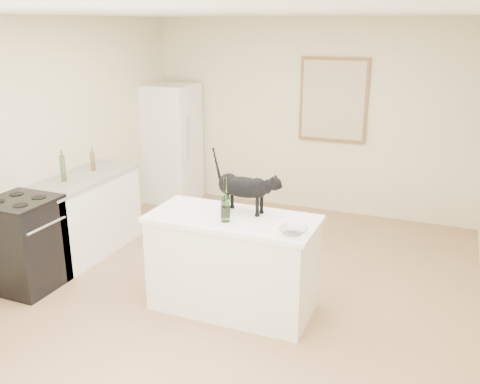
# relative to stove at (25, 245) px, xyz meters

# --- Properties ---
(floor) EXTENTS (5.50, 5.50, 0.00)m
(floor) POSITION_rel_stove_xyz_m (1.95, 0.60, -0.45)
(floor) COLOR #A27B56
(floor) RESTS_ON ground
(ceiling) EXTENTS (5.50, 5.50, 0.00)m
(ceiling) POSITION_rel_stove_xyz_m (1.95, 0.60, 2.15)
(ceiling) COLOR white
(ceiling) RESTS_ON ground
(wall_back) EXTENTS (4.50, 0.00, 4.50)m
(wall_back) POSITION_rel_stove_xyz_m (1.95, 3.35, 0.85)
(wall_back) COLOR beige
(wall_back) RESTS_ON ground
(wall_left) EXTENTS (0.00, 5.50, 5.50)m
(wall_left) POSITION_rel_stove_xyz_m (-0.30, 0.60, 0.85)
(wall_left) COLOR beige
(wall_left) RESTS_ON ground
(island_base) EXTENTS (1.44, 0.67, 0.86)m
(island_base) POSITION_rel_stove_xyz_m (2.05, 0.40, -0.02)
(island_base) COLOR white
(island_base) RESTS_ON floor
(island_top) EXTENTS (1.50, 0.70, 0.04)m
(island_top) POSITION_rel_stove_xyz_m (2.05, 0.40, 0.43)
(island_top) COLOR white
(island_top) RESTS_ON island_base
(left_cabinets) EXTENTS (0.60, 1.40, 0.86)m
(left_cabinets) POSITION_rel_stove_xyz_m (0.00, 0.90, -0.02)
(left_cabinets) COLOR white
(left_cabinets) RESTS_ON floor
(left_countertop) EXTENTS (0.62, 1.44, 0.04)m
(left_countertop) POSITION_rel_stove_xyz_m (0.00, 0.90, 0.43)
(left_countertop) COLOR gray
(left_countertop) RESTS_ON left_cabinets
(stove) EXTENTS (0.60, 0.60, 0.90)m
(stove) POSITION_rel_stove_xyz_m (0.00, 0.00, 0.00)
(stove) COLOR black
(stove) RESTS_ON floor
(fridge) EXTENTS (0.68, 0.68, 1.70)m
(fridge) POSITION_rel_stove_xyz_m (0.00, 2.95, 0.40)
(fridge) COLOR white
(fridge) RESTS_ON floor
(artwork_frame) EXTENTS (0.90, 0.03, 1.10)m
(artwork_frame) POSITION_rel_stove_xyz_m (2.25, 3.32, 1.10)
(artwork_frame) COLOR brown
(artwork_frame) RESTS_ON wall_back
(artwork_canvas) EXTENTS (0.82, 0.00, 1.02)m
(artwork_canvas) POSITION_rel_stove_xyz_m (2.25, 3.30, 1.10)
(artwork_canvas) COLOR beige
(artwork_canvas) RESTS_ON wall_back
(black_cat) EXTENTS (0.61, 0.23, 0.42)m
(black_cat) POSITION_rel_stove_xyz_m (2.09, 0.55, 0.66)
(black_cat) COLOR black
(black_cat) RESTS_ON island_top
(wine_bottle) EXTENTS (0.08, 0.08, 0.37)m
(wine_bottle) POSITION_rel_stove_xyz_m (2.04, 0.28, 0.63)
(wine_bottle) COLOR #2A5A24
(wine_bottle) RESTS_ON island_top
(glass_bowl) EXTENTS (0.23, 0.23, 0.05)m
(glass_bowl) POSITION_rel_stove_xyz_m (2.66, 0.22, 0.48)
(glass_bowl) COLOR silver
(glass_bowl) RESTS_ON island_top
(fridge_paper) EXTENTS (0.01, 0.13, 0.17)m
(fridge_paper) POSITION_rel_stove_xyz_m (0.34, 3.01, 0.90)
(fridge_paper) COLOR white
(fridge_paper) RESTS_ON fridge
(counter_bottle_cluster) EXTENTS (0.08, 0.54, 0.28)m
(counter_bottle_cluster) POSITION_rel_stove_xyz_m (-0.04, 0.90, 0.58)
(counter_bottle_cluster) COLOR brown
(counter_bottle_cluster) RESTS_ON left_countertop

